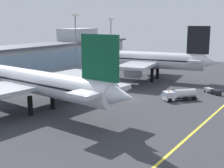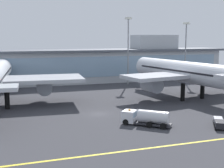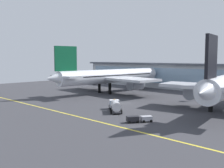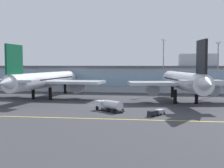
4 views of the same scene
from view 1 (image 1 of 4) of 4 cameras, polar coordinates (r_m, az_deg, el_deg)
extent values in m
plane|color=#38383D|center=(82.48, 3.64, -2.79)|extent=(180.00, 180.00, 0.00)
cube|color=yellow|center=(74.48, 18.54, -4.98)|extent=(144.00, 0.50, 0.01)
cube|color=#ADB2B7|center=(111.70, -17.60, 3.36)|extent=(123.03, 12.00, 10.90)
cube|color=#84A3BC|center=(107.02, -15.57, 3.43)|extent=(118.11, 0.20, 6.97)
cube|color=#4C515B|center=(111.05, -17.79, 6.34)|extent=(126.03, 14.00, 0.80)
cube|color=#ADB2B7|center=(138.29, -6.33, 8.86)|extent=(16.00, 10.00, 6.00)
cylinder|color=black|center=(70.40, -14.79, -3.89)|extent=(1.10, 1.10, 4.31)
cylinder|color=black|center=(74.32, -10.83, -2.89)|extent=(1.10, 1.10, 4.31)
cylinder|color=silver|center=(74.26, -14.80, 0.54)|extent=(9.17, 48.36, 5.39)
cone|color=silver|center=(56.16, 1.50, -2.19)|extent=(5.03, 6.27, 4.58)
cube|color=black|center=(74.19, -14.82, 0.85)|extent=(8.62, 40.70, 0.43)
cube|color=#B7BAC1|center=(74.39, -14.77, 0.03)|extent=(42.43, 14.80, 0.86)
cylinder|color=#999EA8|center=(83.46, -9.07, 0.03)|extent=(4.25, 6.53, 3.77)
cube|color=#0C4C2D|center=(57.89, -2.28, 4.87)|extent=(1.33, 8.68, 8.62)
cube|color=#B7BAC1|center=(58.94, -2.23, -1.12)|extent=(13.71, 6.33, 0.69)
cylinder|color=black|center=(105.59, 7.36, 1.59)|extent=(1.10, 1.10, 4.47)
cylinder|color=black|center=(111.94, 8.34, 2.13)|extent=(1.10, 1.10, 4.47)
cylinder|color=black|center=(114.92, -0.79, 2.51)|extent=(1.10, 1.10, 4.47)
cylinder|color=silver|center=(108.95, 6.35, 4.45)|extent=(12.02, 39.50, 5.58)
cone|color=silver|center=(117.04, -3.64, 5.00)|extent=(6.07, 5.84, 5.30)
cone|color=silver|center=(104.53, 17.69, 3.89)|extent=(5.70, 6.85, 4.75)
cube|color=#84A3BC|center=(115.48, -2.22, 5.41)|extent=(4.78, 4.55, 1.67)
cube|color=black|center=(108.90, 6.35, 4.67)|extent=(11.04, 33.34, 0.45)
cube|color=#B7BAC1|center=(109.04, 6.34, 4.08)|extent=(35.92, 15.06, 0.89)
cylinder|color=#999EA8|center=(100.67, 3.87, 2.23)|extent=(4.70, 5.67, 3.91)
cylinder|color=#999EA8|center=(118.99, 7.09, 3.63)|extent=(4.70, 5.67, 3.91)
cube|color=black|center=(104.43, 15.56, 7.78)|extent=(1.83, 7.06, 8.93)
cube|color=#B7BAC1|center=(105.02, 15.37, 4.29)|extent=(11.71, 6.10, 0.71)
cylinder|color=black|center=(80.34, 10.57, -2.96)|extent=(1.02, 0.95, 1.10)
cylinder|color=black|center=(82.61, 9.79, -2.52)|extent=(1.02, 0.95, 1.10)
cylinder|color=black|center=(82.36, 13.39, -2.72)|extent=(1.02, 0.95, 1.10)
cylinder|color=black|center=(84.58, 12.55, -2.30)|extent=(1.02, 0.95, 1.10)
cylinder|color=black|center=(83.58, 14.91, -2.59)|extent=(1.02, 0.95, 1.10)
cylinder|color=black|center=(85.76, 14.05, -2.18)|extent=(1.02, 0.95, 1.10)
cube|color=#2D2D33|center=(83.41, 12.86, -2.58)|extent=(7.22, 6.75, 0.30)
cube|color=silver|center=(81.38, 10.36, -2.15)|extent=(3.47, 3.50, 2.20)
cube|color=#84A3BC|center=(81.27, 10.38, -1.81)|extent=(3.48, 3.48, 0.88)
cylinder|color=silver|center=(83.35, 13.22, -1.69)|extent=(5.71, 5.41, 2.30)
cube|color=orange|center=(81.10, 10.40, -1.31)|extent=(0.30, 0.40, 0.20)
cylinder|color=black|center=(91.56, 19.31, -1.78)|extent=(0.50, 0.61, 0.60)
cylinder|color=black|center=(90.56, 18.61, -1.88)|extent=(0.50, 0.61, 0.60)
cylinder|color=black|center=(92.86, 18.56, -1.55)|extent=(0.50, 0.61, 0.60)
cylinder|color=black|center=(91.88, 17.86, -1.64)|extent=(0.50, 0.61, 0.60)
cube|color=black|center=(91.59, 18.61, -1.38)|extent=(2.68, 3.00, 1.10)
cylinder|color=black|center=(93.84, 18.01, -1.38)|extent=(0.48, 0.60, 0.60)
cylinder|color=black|center=(92.87, 17.31, -1.47)|extent=(0.48, 0.60, 0.60)
cylinder|color=black|center=(95.07, 17.35, -1.17)|extent=(0.48, 0.60, 0.60)
cylinder|color=black|center=(94.11, 16.65, -1.26)|extent=(0.48, 0.60, 0.60)
cube|color=#A8A8B2|center=(93.86, 17.35, -1.02)|extent=(2.57, 2.83, 1.00)
cube|color=#2D2D33|center=(92.84, 17.94, -1.42)|extent=(0.41, 0.56, 0.08)
cylinder|color=gray|center=(135.01, -0.20, 7.32)|extent=(0.44, 0.44, 20.55)
cube|color=silver|center=(134.61, -0.21, 11.83)|extent=(1.80, 1.80, 0.70)
cylinder|color=gray|center=(119.02, -6.67, 7.00)|extent=(0.44, 0.44, 22.00)
cube|color=silver|center=(118.64, -6.80, 12.47)|extent=(1.80, 1.80, 0.70)
camera|label=2|loc=(56.27, 55.77, 1.92)|focal=49.45mm
camera|label=3|loc=(125.00, 43.37, 5.48)|focal=42.63mm
camera|label=4|loc=(99.16, 61.77, 0.69)|focal=47.34mm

